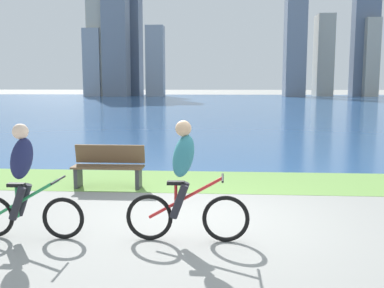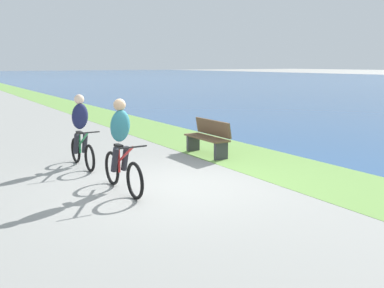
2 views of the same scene
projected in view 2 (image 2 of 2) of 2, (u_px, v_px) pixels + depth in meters
The scene contains 5 objects.
ground_plane at pixel (172, 187), 8.28m from camera, with size 300.00×300.00×0.00m, color gray.
grass_strip_bayside at pixel (286, 168), 9.78m from camera, with size 120.00×2.28×0.01m, color #6B9947.
cyclist_lead at pixel (121, 146), 7.85m from camera, with size 1.73×0.52×1.70m.
cyclist_trailing at pixel (81, 131), 9.74m from camera, with size 1.62×0.52×1.64m.
bench_near_path at pixel (208, 138), 11.12m from camera, with size 1.50×0.47×0.90m.
Camera 2 is at (7.03, -3.84, 2.31)m, focal length 40.61 mm.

